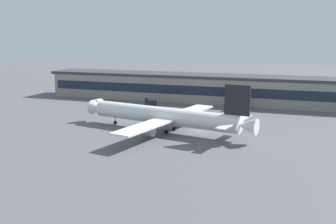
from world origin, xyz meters
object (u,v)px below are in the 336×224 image
(baggage_tug, at_px, (99,101))
(fuel_truck, at_px, (151,103))
(catering_truck, at_px, (239,104))
(traffic_cone_0, at_px, (194,145))
(airliner, at_px, (166,116))

(baggage_tug, relative_size, fuel_truck, 0.46)
(fuel_truck, bearing_deg, catering_truck, 11.29)
(catering_truck, height_order, fuel_truck, catering_truck)
(traffic_cone_0, bearing_deg, baggage_tug, 138.94)
(baggage_tug, relative_size, traffic_cone_0, 6.27)
(catering_truck, distance_m, traffic_cone_0, 54.07)
(airliner, distance_m, fuel_truck, 40.33)
(baggage_tug, distance_m, traffic_cone_0, 72.73)
(baggage_tug, bearing_deg, fuel_truck, -1.09)
(traffic_cone_0, bearing_deg, airliner, 135.07)
(airliner, height_order, fuel_truck, airliner)
(traffic_cone_0, bearing_deg, catering_truck, 87.78)
(airliner, relative_size, baggage_tug, 14.18)
(fuel_truck, bearing_deg, traffic_cone_0, -56.53)
(catering_truck, relative_size, traffic_cone_0, 12.27)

